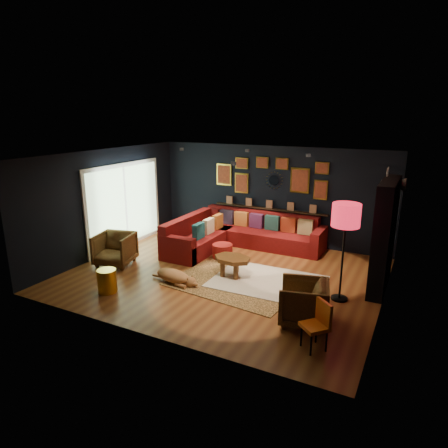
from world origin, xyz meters
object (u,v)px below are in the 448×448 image
at_px(coffee_table, 232,261).
at_px(orange_chair, 318,322).
at_px(pouf, 222,251).
at_px(floor_lamp, 346,219).
at_px(armchair_left, 115,248).
at_px(gold_stool, 107,281).
at_px(armchair_right, 303,300).
at_px(sectional, 235,235).
at_px(dog, 173,274).

bearing_deg(coffee_table, orange_chair, -38.49).
bearing_deg(coffee_table, pouf, 127.91).
bearing_deg(floor_lamp, armchair_left, -173.78).
xyz_separation_m(pouf, floor_lamp, (3.01, -0.96, 1.40)).
bearing_deg(orange_chair, armchair_left, -152.31).
bearing_deg(armchair_left, gold_stool, -67.52).
height_order(armchair_right, orange_chair, armchair_right).
xyz_separation_m(coffee_table, armchair_left, (-2.75, -0.59, 0.05)).
xyz_separation_m(orange_chair, floor_lamp, (-0.04, 1.81, 1.15)).
bearing_deg(armchair_right, gold_stool, -94.97).
height_order(armchair_left, orange_chair, armchair_left).
height_order(armchair_right, gold_stool, armchair_right).
distance_m(coffee_table, gold_stool, 2.61).
distance_m(sectional, coffee_table, 1.99).
bearing_deg(armchair_left, pouf, 23.05).
xyz_separation_m(gold_stool, floor_lamp, (4.16, 1.77, 1.36)).
distance_m(sectional, floor_lamp, 3.84).
bearing_deg(dog, sectional, 95.31).
distance_m(coffee_table, armchair_left, 2.82).
bearing_deg(pouf, armchair_right, -38.75).
relative_size(coffee_table, dog, 0.77).
bearing_deg(coffee_table, gold_stool, -135.82).
bearing_deg(coffee_table, floor_lamp, -1.07).
xyz_separation_m(sectional, coffee_table, (0.82, -1.82, 0.05)).
bearing_deg(dog, gold_stool, -124.47).
bearing_deg(sectional, gold_stool, -106.11).
height_order(armchair_left, armchair_right, armchair_left).
height_order(armchair_left, gold_stool, armchair_left).
bearing_deg(orange_chair, armchair_right, 163.91).
height_order(armchair_left, dog, armchair_left).
xyz_separation_m(sectional, armchair_left, (-1.94, -2.41, 0.09)).
distance_m(sectional, armchair_left, 3.09).
xyz_separation_m(gold_stool, dog, (0.90, 0.97, -0.03)).
bearing_deg(gold_stool, orange_chair, -0.59).
bearing_deg(pouf, armchair_left, -143.43).
xyz_separation_m(armchair_right, orange_chair, (0.42, -0.66, 0.04)).
distance_m(pouf, armchair_left, 2.55).
xyz_separation_m(coffee_table, floor_lamp, (2.30, -0.04, 1.22)).
relative_size(coffee_table, armchair_right, 1.12).
bearing_deg(gold_stool, coffee_table, 44.18).
bearing_deg(gold_stool, sectional, 73.89).
distance_m(pouf, orange_chair, 4.13).
bearing_deg(floor_lamp, dog, -166.25).
bearing_deg(pouf, sectional, 96.51).
bearing_deg(sectional, orange_chair, -49.35).
height_order(gold_stool, orange_chair, orange_chair).
relative_size(sectional, pouf, 6.93).
bearing_deg(armchair_right, floor_lamp, 147.40).
bearing_deg(orange_chair, gold_stool, -138.95).
distance_m(sectional, armchair_right, 4.07).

